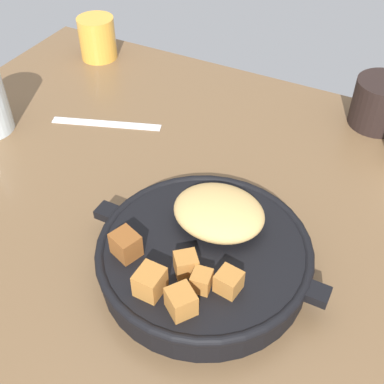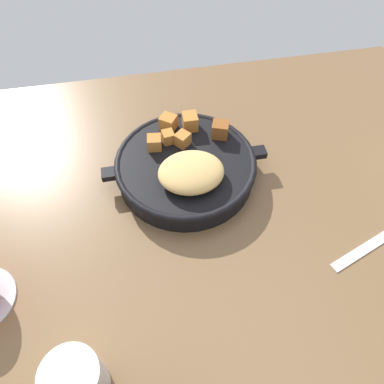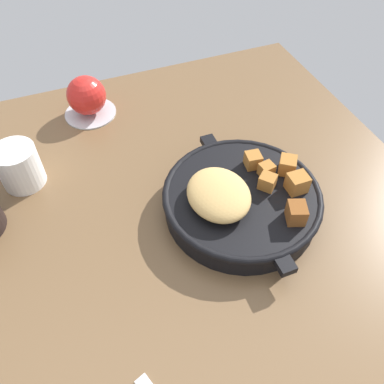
% 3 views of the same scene
% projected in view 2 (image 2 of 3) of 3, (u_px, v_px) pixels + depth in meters
% --- Properties ---
extents(ground_plane, '(1.03, 0.80, 0.02)m').
position_uv_depth(ground_plane, '(225.00, 204.00, 0.67)').
color(ground_plane, brown).
extents(cast_iron_skillet, '(0.30, 0.26, 0.08)m').
position_uv_depth(cast_iron_skillet, '(186.00, 166.00, 0.67)').
color(cast_iron_skillet, black).
rests_on(cast_iron_skillet, ground_plane).
extents(butter_knife, '(0.18, 0.08, 0.00)m').
position_uv_depth(butter_knife, '(375.00, 242.00, 0.61)').
color(butter_knife, silver).
rests_on(butter_knife, ground_plane).
extents(white_creamer_pitcher, '(0.07, 0.07, 0.08)m').
position_uv_depth(white_creamer_pitcher, '(76.00, 381.00, 0.45)').
color(white_creamer_pitcher, white).
rests_on(white_creamer_pitcher, ground_plane).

